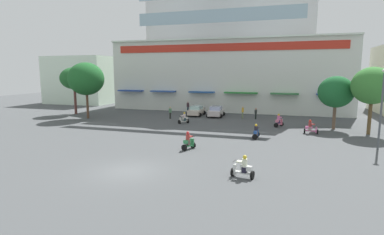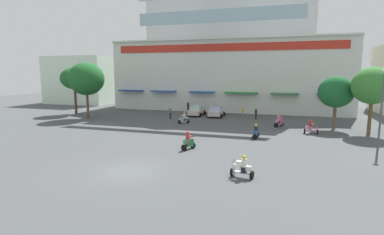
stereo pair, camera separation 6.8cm
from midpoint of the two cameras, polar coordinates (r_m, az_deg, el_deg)
ground_plane at (r=32.13m, az=-0.68°, el=-2.97°), size 128.00×128.00×0.00m
colonial_building at (r=53.59m, az=6.99°, el=12.50°), size 38.48×15.41×22.88m
flank_building_left at (r=67.23m, az=-19.97°, el=6.63°), size 13.29×8.53×9.52m
plaza_tree_0 at (r=49.63m, az=-21.30°, el=6.83°), size 4.20×4.02×7.12m
plaza_tree_1 at (r=35.96m, az=30.71°, el=5.14°), size 4.01×4.06×6.94m
plaza_tree_2 at (r=44.41m, az=-19.29°, el=6.85°), size 4.74×5.04×7.72m
plaza_tree_3 at (r=37.40m, az=25.34°, el=4.33°), size 3.83×3.30×5.97m
parked_car_0 at (r=44.98m, az=0.80°, el=1.31°), size 2.32×4.23×1.47m
parked_car_1 at (r=43.92m, az=4.48°, el=1.13°), size 2.45×3.98×1.51m
scooter_rider_0 at (r=37.16m, az=15.93°, el=-0.69°), size 1.12×1.52×1.58m
scooter_rider_1 at (r=34.06m, az=21.34°, el=-1.86°), size 1.42×0.56×1.50m
scooter_rider_2 at (r=38.05m, az=-1.61°, el=-0.26°), size 1.28×1.40×1.44m
scooter_rider_3 at (r=25.36m, az=-0.73°, el=-4.61°), size 0.96×1.40×1.55m
scooter_rider_4 at (r=19.02m, az=9.45°, el=-9.41°), size 1.46×0.78×1.44m
scooter_rider_5 at (r=30.20m, az=11.86°, el=-2.75°), size 0.62×1.47×1.44m
pedestrian_0 at (r=42.31m, az=11.83°, el=0.87°), size 0.38×0.38×1.56m
pedestrian_1 at (r=48.37m, az=-0.81°, el=2.11°), size 0.56×0.56×1.75m
pedestrian_2 at (r=42.05m, az=-4.15°, el=1.04°), size 0.56×0.56×1.66m
pedestrian_3 at (r=42.56m, az=9.44°, el=1.12°), size 0.42×0.42×1.71m
streetlamp_near at (r=29.35m, az=32.00°, el=2.33°), size 0.40×0.40×6.66m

